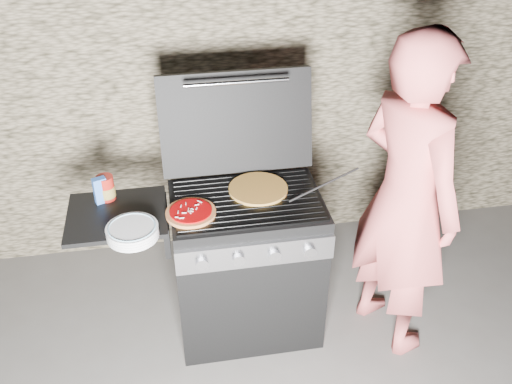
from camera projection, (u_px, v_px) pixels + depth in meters
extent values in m
plane|color=#4A4642|center=(248.00, 322.00, 3.49)|extent=(50.00, 50.00, 0.00)
cube|color=gray|center=(222.00, 114.00, 3.85)|extent=(8.00, 0.35, 1.80)
cylinder|color=gold|center=(258.00, 189.00, 3.05)|extent=(0.36, 0.36, 0.02)
cylinder|color=maroon|center=(106.00, 188.00, 2.96)|extent=(0.11, 0.11, 0.14)
cube|color=blue|center=(100.00, 190.00, 2.94)|extent=(0.08, 0.06, 0.14)
cylinder|color=silver|center=(132.00, 232.00, 2.72)|extent=(0.26, 0.26, 0.06)
imported|color=#D45959|center=(406.00, 200.00, 2.95)|extent=(0.66, 0.79, 1.84)
cylinder|color=black|center=(324.00, 185.00, 3.02)|extent=(0.42, 0.15, 0.09)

